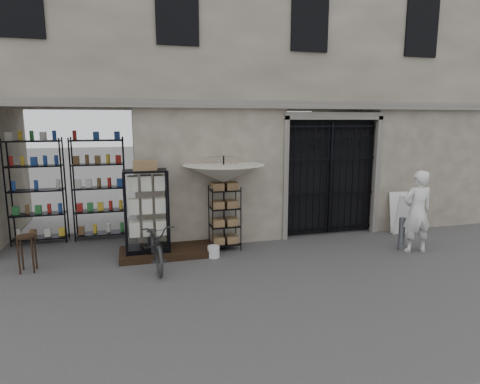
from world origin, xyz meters
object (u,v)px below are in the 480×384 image
object	(u,v)px
white_bucket	(214,252)
steel_bollard	(402,234)
bicycle	(156,266)
easel_sign	(402,214)
wooden_stool	(27,253)
shopkeeper	(414,251)
display_cabinet	(147,215)
wire_rack	(225,219)
market_umbrella	(224,169)

from	to	relation	value
white_bucket	steel_bollard	distance (m)	4.25
bicycle	steel_bollard	world-z (taller)	bicycle
white_bucket	easel_sign	xyz separation A→B (m)	(5.02, 0.48, 0.42)
wooden_stool	shopkeeper	xyz separation A→B (m)	(8.05, -0.91, -0.38)
display_cabinet	wire_rack	bearing A→B (deg)	23.78
white_bucket	shopkeeper	distance (m)	4.49
wire_rack	bicycle	bearing A→B (deg)	-145.23
display_cabinet	shopkeeper	size ratio (longest dim) A/B	1.03
white_bucket	wooden_stool	world-z (taller)	wooden_stool
wooden_stool	shopkeeper	distance (m)	8.11
market_umbrella	easel_sign	size ratio (longest dim) A/B	2.45
market_umbrella	wire_rack	bearing A→B (deg)	57.26
white_bucket	shopkeeper	bearing A→B (deg)	-10.08
white_bucket	market_umbrella	bearing A→B (deg)	53.16
white_bucket	display_cabinet	bearing A→B (deg)	165.46
bicycle	shopkeeper	size ratio (longest dim) A/B	0.98
display_cabinet	wire_rack	world-z (taller)	display_cabinet
white_bucket	easel_sign	size ratio (longest dim) A/B	0.24
steel_bollard	shopkeeper	distance (m)	0.47
wooden_stool	easel_sign	bearing A→B (deg)	2.32
display_cabinet	wooden_stool	size ratio (longest dim) A/B	2.60
white_bucket	shopkeeper	world-z (taller)	white_bucket
white_bucket	bicycle	bearing A→B (deg)	-169.51
steel_bollard	shopkeeper	xyz separation A→B (m)	(0.22, -0.18, -0.37)
market_umbrella	bicycle	xyz separation A→B (m)	(-1.57, -0.68, -1.84)
display_cabinet	wooden_stool	bearing A→B (deg)	-154.98
wire_rack	white_bucket	world-z (taller)	wire_rack
wooden_stool	easel_sign	size ratio (longest dim) A/B	0.69
market_umbrella	easel_sign	distance (m)	4.86
display_cabinet	bicycle	xyz separation A→B (m)	(0.12, -0.58, -0.93)
white_bucket	bicycle	distance (m)	1.26
market_umbrella	white_bucket	xyz separation A→B (m)	(-0.34, -0.45, -1.72)
white_bucket	wire_rack	bearing A→B (deg)	53.43
bicycle	easel_sign	world-z (taller)	easel_sign
display_cabinet	shopkeeper	bearing A→B (deg)	8.22
display_cabinet	wire_rack	distance (m)	1.73
wire_rack	shopkeeper	size ratio (longest dim) A/B	0.80
market_umbrella	easel_sign	bearing A→B (deg)	0.32
steel_bollard	shopkeeper	world-z (taller)	steel_bollard
steel_bollard	easel_sign	world-z (taller)	easel_sign
easel_sign	white_bucket	bearing A→B (deg)	-165.77
market_umbrella	steel_bollard	world-z (taller)	market_umbrella
wire_rack	white_bucket	xyz separation A→B (m)	(-0.36, -0.48, -0.59)
shopkeeper	display_cabinet	bearing A→B (deg)	-5.76
white_bucket	wooden_stool	distance (m)	3.64
market_umbrella	white_bucket	bearing A→B (deg)	-126.84
white_bucket	steel_bollard	xyz separation A→B (m)	(4.20, -0.60, 0.25)
steel_bollard	easel_sign	xyz separation A→B (m)	(0.82, 1.08, 0.17)
market_umbrella	display_cabinet	bearing A→B (deg)	-176.65
wire_rack	steel_bollard	size ratio (longest dim) A/B	1.95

